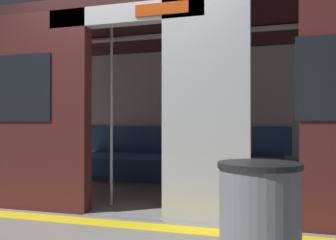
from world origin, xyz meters
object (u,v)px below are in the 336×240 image
Objects in this scene: book at (220,154)px; grab_pole_door at (111,113)px; person_seated at (193,141)px; bench_seat at (179,161)px; handbag at (172,148)px; train_car at (156,82)px; trash_bin at (260,235)px; grab_pole_far at (173,113)px.

grab_pole_door is (1.04, 1.81, 0.61)m from book.
person_seated is 5.48× the size of book.
bench_seat is 0.41m from person_seated.
handbag is 1.95m from grab_pole_door.
train_car is 0.92m from grab_pole_door.
train_car is 8.30× the size of trash_bin.
grab_pole_far reaches higher than trash_bin.
bench_seat is 1.88m from grab_pole_far.
person_seated is at bearing -109.40° from grab_pole_door.
grab_pole_door is at bearing 66.17° from train_car.
train_car is at bearing 42.12° from book.
trash_bin is (-0.80, 3.84, -0.11)m from book.
person_seated is 3.97m from trash_bin.
trash_bin is (-1.51, 2.77, -1.16)m from train_car.
book reaches higher than bench_seat.
handbag is at bearing -18.86° from person_seated.
handbag reaches higher than book.
trash_bin is (-1.23, 3.76, -0.31)m from person_seated.
grab_pole_far is at bearing -173.14° from grab_pole_door.
grab_pole_far is at bearing 106.54° from handbag.
book is (-0.66, -0.03, 0.13)m from bench_seat.
book is at bearing -177.63° from bench_seat.
person_seated is 0.55× the size of grab_pole_door.
grab_pole_far reaches higher than book.
handbag is at bearing -96.94° from grab_pole_door.
handbag is at bearing -17.85° from book.
grab_pole_far is at bearing 66.30° from book.
grab_pole_door and grab_pole_far have the same top height.
person_seated is at bearing -85.00° from grab_pole_far.
handbag is 0.34× the size of trash_bin.
person_seated is at bearing -3.86° from book.
grab_pole_door is (0.38, 1.78, 0.74)m from bench_seat.
train_car is 1.50m from handbag.
train_car reaches higher than grab_pole_far.
trash_bin is at bearing 87.56° from book.
book is at bearing 176.34° from handbag.
grab_pole_door is at bearing 83.06° from handbag.
train_car is at bearing 87.18° from bench_seat.
book is at bearing -169.67° from person_seated.
handbag is 1.18× the size of book.
book is 0.10× the size of grab_pole_door.
handbag is at bearing -85.02° from train_car.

